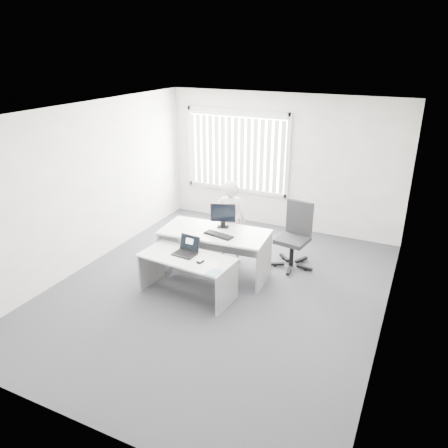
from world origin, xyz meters
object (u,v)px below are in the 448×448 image
at_px(desk_near, 187,267).
at_px(laptop, 184,247).
at_px(person, 230,222).
at_px(desk_far, 215,243).
at_px(monitor, 223,216).
at_px(office_chair, 293,247).

height_order(desk_near, laptop, laptop).
bearing_deg(person, laptop, 60.64).
bearing_deg(desk_far, monitor, 71.46).
bearing_deg(monitor, desk_near, -117.04).
xyz_separation_m(desk_near, person, (0.11, 1.35, 0.29)).
relative_size(desk_near, office_chair, 1.30).
height_order(desk_near, office_chair, office_chair).
relative_size(office_chair, laptop, 3.33).
xyz_separation_m(desk_near, laptop, (-0.06, 0.04, 0.32)).
bearing_deg(laptop, desk_near, -26.08).
distance_m(laptop, monitor, 0.98).
relative_size(desk_near, monitor, 3.59).
bearing_deg(laptop, monitor, 82.37).
bearing_deg(person, desk_far, 66.80).
distance_m(office_chair, laptop, 2.10).
bearing_deg(laptop, desk_far, 82.86).
xyz_separation_m(desk_near, desk_far, (0.10, 0.76, 0.10)).
height_order(person, laptop, person).
distance_m(office_chair, monitor, 1.42).
xyz_separation_m(person, monitor, (0.04, -0.38, 0.25)).
height_order(desk_far, office_chair, office_chair).
relative_size(desk_far, monitor, 4.36).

